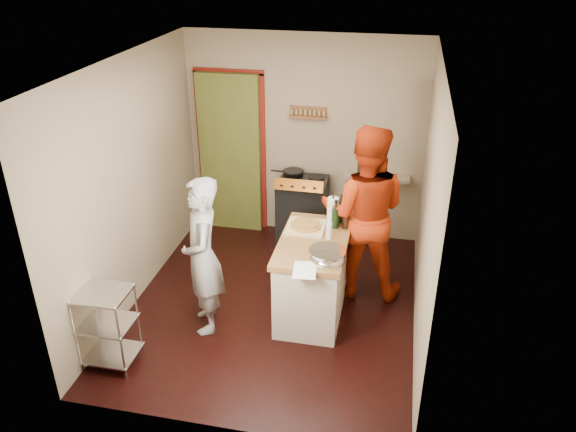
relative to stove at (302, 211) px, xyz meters
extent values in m
plane|color=black|center=(-0.05, -1.42, -0.45)|extent=(3.50, 3.50, 0.00)
cube|color=gray|center=(-0.05, 0.33, 0.85)|extent=(3.00, 0.04, 2.60)
cube|color=#565B23|center=(-1.00, 0.38, 0.60)|extent=(0.80, 0.40, 2.10)
cube|color=maroon|center=(-1.42, 0.31, 0.60)|extent=(0.06, 0.06, 2.10)
cube|color=maroon|center=(-0.58, 0.31, 0.60)|extent=(0.06, 0.06, 2.10)
cube|color=maroon|center=(-1.00, 0.31, 1.65)|extent=(0.90, 0.06, 0.06)
cube|color=brown|center=(0.00, 0.28, 1.15)|extent=(0.46, 0.09, 0.03)
cube|color=brown|center=(0.00, 0.32, 1.21)|extent=(0.46, 0.02, 0.12)
cube|color=olive|center=(0.00, 0.28, 1.21)|extent=(0.42, 0.04, 0.07)
cube|color=gray|center=(0.90, 0.23, 0.45)|extent=(0.80, 0.18, 0.04)
cube|color=black|center=(0.70, 0.23, 0.57)|extent=(0.10, 0.14, 0.22)
cube|color=gray|center=(-1.55, -1.42, 0.85)|extent=(0.04, 3.50, 2.60)
cube|color=gray|center=(1.45, -1.42, 0.85)|extent=(0.04, 3.50, 2.60)
cube|color=white|center=(-0.05, -1.42, 2.16)|extent=(3.00, 3.50, 0.02)
cube|color=black|center=(0.00, 0.01, -0.05)|extent=(0.60, 0.55, 0.80)
cube|color=black|center=(0.00, 0.01, 0.38)|extent=(0.60, 0.55, 0.06)
cube|color=brown|center=(0.00, -0.27, 0.47)|extent=(0.60, 0.15, 0.17)
cylinder|color=black|center=(-0.15, 0.14, 0.46)|extent=(0.26, 0.26, 0.05)
cylinder|color=silver|center=(-1.55, -2.80, -0.05)|extent=(0.02, 0.02, 0.80)
cylinder|color=silver|center=(-1.11, -2.80, -0.05)|extent=(0.02, 0.02, 0.80)
cylinder|color=silver|center=(-1.55, -2.44, -0.05)|extent=(0.02, 0.02, 0.80)
cylinder|color=silver|center=(-1.11, -2.44, -0.05)|extent=(0.02, 0.02, 0.80)
cube|color=silver|center=(-1.33, -2.62, -0.35)|extent=(0.48, 0.40, 0.02)
cube|color=silver|center=(-1.33, -2.62, 0.00)|extent=(0.48, 0.40, 0.02)
cube|color=silver|center=(-1.33, -2.62, 0.33)|extent=(0.48, 0.40, 0.02)
cube|color=#B6AE9B|center=(0.38, -1.46, -0.04)|extent=(0.62, 1.10, 0.81)
cube|color=brown|center=(0.38, -1.46, 0.39)|extent=(0.68, 1.15, 0.06)
cube|color=#DABD85|center=(0.26, -1.22, 0.43)|extent=(0.40, 0.40, 0.02)
cylinder|color=#BA883A|center=(0.26, -1.22, 0.46)|extent=(0.32, 0.32, 0.02)
ellipsoid|color=silver|center=(0.57, -1.81, 0.47)|extent=(0.35, 0.35, 0.11)
cylinder|color=white|center=(0.51, -1.03, 0.56)|extent=(0.12, 0.12, 0.28)
cylinder|color=silver|center=(0.52, -1.39, 0.50)|extent=(0.06, 0.06, 0.17)
cube|color=white|center=(0.39, -2.03, 0.42)|extent=(0.24, 0.32, 0.00)
cylinder|color=black|center=(0.60, -1.00, 0.57)|extent=(0.08, 0.08, 0.31)
cylinder|color=black|center=(0.66, -1.14, 0.57)|extent=(0.08, 0.08, 0.31)
cylinder|color=black|center=(0.55, -1.14, 0.57)|extent=(0.08, 0.08, 0.31)
imported|color=#A1A0A5|center=(-0.64, -1.90, 0.37)|extent=(0.59, 0.70, 1.63)
imported|color=#AA2A0B|center=(0.83, -0.94, 0.52)|extent=(0.95, 0.74, 1.93)
camera|label=1|loc=(1.13, -6.30, 3.20)|focal=35.00mm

